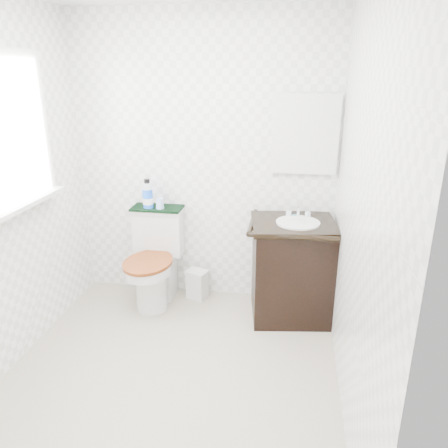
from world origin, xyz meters
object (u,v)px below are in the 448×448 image
(trash_bin, at_px, (197,284))
(cup, at_px, (160,203))
(vanity, at_px, (292,268))
(mouthwash_bottle, at_px, (148,195))
(toilet, at_px, (156,263))

(trash_bin, height_order, cup, cup)
(vanity, bearing_deg, trash_bin, 168.88)
(vanity, relative_size, mouthwash_bottle, 3.73)
(toilet, height_order, mouthwash_bottle, mouthwash_bottle)
(vanity, distance_m, cup, 1.21)
(mouthwash_bottle, height_order, cup, mouthwash_bottle)
(mouthwash_bottle, relative_size, cup, 2.83)
(toilet, distance_m, vanity, 1.16)
(mouthwash_bottle, bearing_deg, toilet, -54.70)
(toilet, height_order, trash_bin, toilet)
(toilet, relative_size, vanity, 0.88)
(toilet, bearing_deg, vanity, -3.15)
(toilet, relative_size, cup, 9.28)
(vanity, xyz_separation_m, mouthwash_bottle, (-1.22, 0.16, 0.51))
(toilet, distance_m, trash_bin, 0.42)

